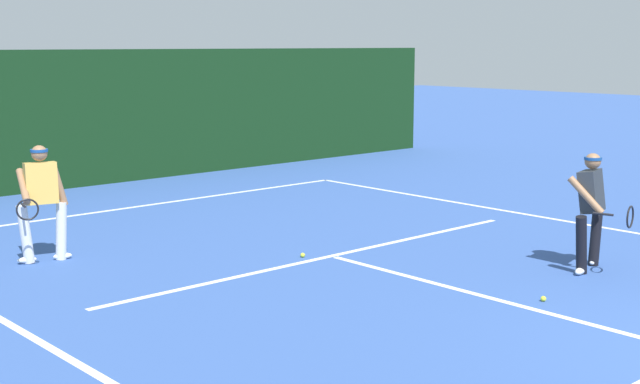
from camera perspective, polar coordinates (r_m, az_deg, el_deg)
court_line_baseline_far at (r=16.58m, az=-11.63°, el=-0.90°), size 9.34×0.10×0.01m
court_line_service at (r=12.45m, az=0.74°, el=-4.22°), size 7.61×0.10×0.01m
court_line_centre at (r=10.37m, az=13.29°, el=-7.35°), size 0.10×6.40×0.01m
player_near at (r=12.09m, az=17.36°, el=-0.91°), size 0.89×0.89×1.58m
player_far at (r=12.58m, az=-17.80°, el=-0.38°), size 0.94×0.89×1.63m
tennis_ball at (r=10.64m, az=14.44°, el=-6.79°), size 0.07×0.07×0.07m
tennis_ball_extra at (r=12.38m, az=-1.14°, el=-4.16°), size 0.07×0.07×0.07m
back_fence_windscreen at (r=18.87m, az=-16.17°, el=4.59°), size 21.34×0.12×2.88m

